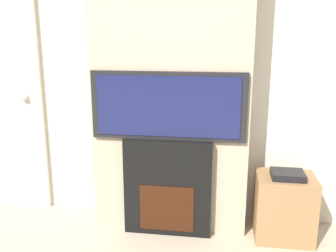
% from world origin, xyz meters
% --- Properties ---
extents(wall_back, '(6.00, 0.06, 2.70)m').
position_xyz_m(wall_back, '(0.00, 2.03, 1.35)').
color(wall_back, silver).
rests_on(wall_back, ground_plane).
extents(chimney_breast, '(1.18, 0.30, 2.70)m').
position_xyz_m(chimney_breast, '(0.00, 1.85, 1.35)').
color(chimney_breast, tan).
rests_on(chimney_breast, ground_plane).
extents(fireplace, '(0.66, 0.15, 0.75)m').
position_xyz_m(fireplace, '(0.00, 1.70, 0.37)').
color(fireplace, black).
rests_on(fireplace, ground_plane).
extents(television, '(1.13, 0.07, 0.50)m').
position_xyz_m(television, '(0.00, 1.70, 1.00)').
color(television, black).
rests_on(television, fireplace).
extents(media_stand, '(0.42, 0.34, 0.54)m').
position_xyz_m(media_stand, '(0.87, 1.74, 0.25)').
color(media_stand, '#997047').
rests_on(media_stand, ground_plane).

